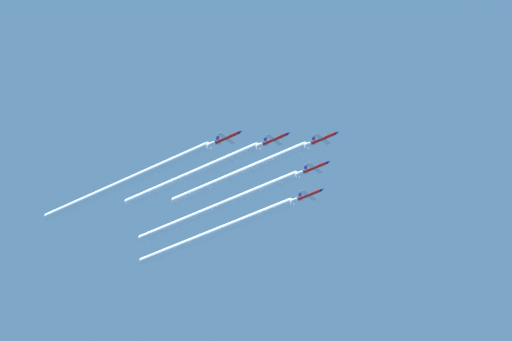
{
  "coord_description": "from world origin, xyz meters",
  "views": [
    {
      "loc": [
        302.78,
        217.59,
        1.56
      ],
      "look_at": [
        0.03,
        -20.43,
        246.61
      ],
      "focal_mm": 98.17,
      "sensor_mm": 36.0,
      "label": 1
    }
  ],
  "objects_px": {
    "jet_lead": "(325,138)",
    "jet_outer_right": "(228,137)",
    "jet_left_wingman": "(316,167)",
    "jet_right_wingman": "(276,139)",
    "jet_outer_left": "(310,194)"
  },
  "relations": [
    {
      "from": "jet_lead",
      "to": "jet_outer_right",
      "type": "xyz_separation_m",
      "value": [
        22.74,
        -20.94,
        -3.05
      ]
    },
    {
      "from": "jet_lead",
      "to": "jet_left_wingman",
      "type": "distance_m",
      "value": 14.82
    },
    {
      "from": "jet_right_wingman",
      "to": "jet_lead",
      "type": "bearing_deg",
      "value": 134.83
    },
    {
      "from": "jet_lead",
      "to": "jet_outer_left",
      "type": "height_order",
      "value": "jet_lead"
    },
    {
      "from": "jet_left_wingman",
      "to": "jet_right_wingman",
      "type": "height_order",
      "value": "jet_right_wingman"
    },
    {
      "from": "jet_lead",
      "to": "jet_outer_right",
      "type": "distance_m",
      "value": 31.06
    },
    {
      "from": "jet_right_wingman",
      "to": "jet_left_wingman",
      "type": "bearing_deg",
      "value": 179.06
    },
    {
      "from": "jet_lead",
      "to": "jet_right_wingman",
      "type": "height_order",
      "value": "jet_lead"
    },
    {
      "from": "jet_left_wingman",
      "to": "jet_right_wingman",
      "type": "relative_size",
      "value": 1.0
    },
    {
      "from": "jet_lead",
      "to": "jet_left_wingman",
      "type": "bearing_deg",
      "value": -133.58
    },
    {
      "from": "jet_lead",
      "to": "jet_outer_left",
      "type": "bearing_deg",
      "value": -134.9
    },
    {
      "from": "jet_left_wingman",
      "to": "jet_outer_right",
      "type": "relative_size",
      "value": 1.0
    },
    {
      "from": "jet_outer_right",
      "to": "jet_outer_left",
      "type": "bearing_deg",
      "value": -179.89
    },
    {
      "from": "jet_left_wingman",
      "to": "jet_outer_right",
      "type": "xyz_separation_m",
      "value": [
        32.89,
        -10.27,
        -1.44
      ]
    },
    {
      "from": "jet_left_wingman",
      "to": "jet_outer_left",
      "type": "height_order",
      "value": "jet_left_wingman"
    }
  ]
}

